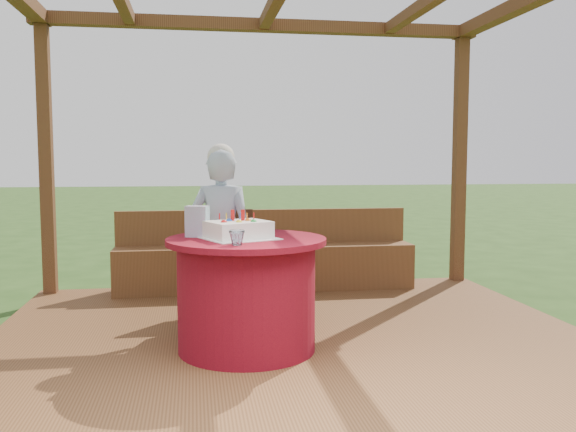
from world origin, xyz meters
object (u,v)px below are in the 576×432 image
(table, at_px, (247,293))
(chair, at_px, (229,256))
(elderly_woman, at_px, (222,235))
(bench, at_px, (266,263))
(birthday_cake, at_px, (238,230))
(gift_bag, at_px, (197,221))
(drinking_glass, at_px, (237,238))

(table, bearing_deg, chair, 93.40)
(elderly_woman, bearing_deg, bench, 68.93)
(bench, bearing_deg, birthday_cake, -102.01)
(bench, bearing_deg, gift_bag, -110.55)
(table, bearing_deg, gift_bag, 161.40)
(elderly_woman, xyz_separation_m, gift_bag, (-0.19, -0.54, 0.17))
(bench, relative_size, chair, 3.40)
(elderly_woman, height_order, birthday_cake, elderly_woman)
(elderly_woman, relative_size, birthday_cake, 2.46)
(elderly_woman, bearing_deg, gift_bag, -109.29)
(table, relative_size, gift_bag, 5.09)
(elderly_woman, relative_size, drinking_glass, 14.12)
(drinking_glass, bearing_deg, chair, 88.87)
(birthday_cake, relative_size, gift_bag, 2.73)
(chair, bearing_deg, bench, 65.24)
(gift_bag, bearing_deg, table, 0.39)
(bench, relative_size, drinking_glass, 29.48)
(chair, xyz_separation_m, elderly_woman, (-0.08, -0.38, 0.23))
(elderly_woman, bearing_deg, chair, 78.64)
(drinking_glass, bearing_deg, birthday_cake, 84.39)
(bench, bearing_deg, elderly_woman, -111.07)
(bench, xyz_separation_m, table, (-0.36, -1.96, 0.13))
(chair, height_order, elderly_woman, elderly_woman)
(bench, bearing_deg, drinking_glass, -101.10)
(table, relative_size, elderly_woman, 0.76)
(table, bearing_deg, elderly_woman, 101.89)
(table, xyz_separation_m, elderly_woman, (-0.14, 0.66, 0.32))
(table, distance_m, chair, 1.04)
(birthday_cake, bearing_deg, elderly_woman, 96.93)
(table, xyz_separation_m, drinking_glass, (-0.09, -0.35, 0.43))
(elderly_woman, height_order, gift_bag, elderly_woman)
(table, distance_m, gift_bag, 0.60)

